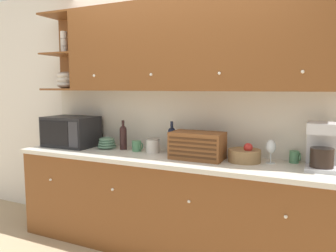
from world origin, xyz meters
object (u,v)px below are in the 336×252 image
at_px(bowl_stack_on_counter, 107,143).
at_px(wine_bottle, 172,139).
at_px(microwave, 71,131).
at_px(wine_glass, 271,147).
at_px(coffee_maker, 322,146).
at_px(mug_blue_second, 295,157).
at_px(bread_box, 197,146).
at_px(fruit_basket, 245,155).
at_px(storage_canister, 153,146).
at_px(mug, 137,146).
at_px(second_wine_bottle, 123,136).

height_order(bowl_stack_on_counter, wine_bottle, wine_bottle).
distance_m(microwave, wine_bottle, 1.14).
bearing_deg(wine_glass, coffee_maker, -8.50).
xyz_separation_m(mug_blue_second, coffee_maker, (0.20, -0.16, 0.13)).
bearing_deg(bread_box, fruit_basket, 9.46).
xyz_separation_m(bread_box, wine_glass, (0.61, 0.10, 0.02)).
height_order(bowl_stack_on_counter, bread_box, bread_box).
bearing_deg(mug_blue_second, wine_bottle, -177.29).
bearing_deg(fruit_basket, storage_canister, 179.44).
height_order(microwave, mug, microwave).
bearing_deg(coffee_maker, second_wine_bottle, 178.19).
relative_size(microwave, storage_canister, 3.88).
relative_size(second_wine_bottle, storage_canister, 2.17).
xyz_separation_m(bowl_stack_on_counter, mug, (0.36, 0.00, -0.00)).
bearing_deg(bread_box, microwave, 178.80).
bearing_deg(mug, coffee_maker, -1.23).
xyz_separation_m(microwave, mug_blue_second, (2.24, 0.17, -0.11)).
relative_size(microwave, wine_bottle, 1.74).
bearing_deg(coffee_maker, bowl_stack_on_counter, 179.07).
bearing_deg(fruit_basket, second_wine_bottle, 178.43).
height_order(mug, wine_glass, wine_glass).
xyz_separation_m(bowl_stack_on_counter, wine_bottle, (0.70, 0.07, 0.08)).
relative_size(storage_canister, fruit_basket, 0.50).
bearing_deg(mug, bread_box, -6.76).
bearing_deg(microwave, bread_box, -1.20).
height_order(mug, storage_canister, storage_canister).
xyz_separation_m(wine_glass, coffee_maker, (0.38, -0.06, 0.05)).
bearing_deg(coffee_maker, bread_box, -177.53).
height_order(second_wine_bottle, storage_canister, second_wine_bottle).
distance_m(storage_canister, bread_box, 0.49).
relative_size(wine_bottle, mug_blue_second, 3.02).
relative_size(microwave, second_wine_bottle, 1.79).
xyz_separation_m(wine_bottle, wine_glass, (0.92, -0.05, -0.00)).
height_order(bowl_stack_on_counter, second_wine_bottle, second_wine_bottle).
height_order(bowl_stack_on_counter, storage_canister, storage_canister).
bearing_deg(bread_box, coffee_maker, 2.47).
height_order(microwave, mug_blue_second, microwave).
relative_size(storage_canister, wine_glass, 0.69).
distance_m(mug, mug_blue_second, 1.46).
height_order(microwave, second_wine_bottle, microwave).
relative_size(microwave, coffee_maker, 1.46).
xyz_separation_m(wine_bottle, coffee_maker, (1.31, -0.11, 0.05)).
distance_m(fruit_basket, mug_blue_second, 0.41).
height_order(mug_blue_second, coffee_maker, coffee_maker).
distance_m(mug, fruit_basket, 1.06).
relative_size(storage_canister, coffee_maker, 0.38).
bearing_deg(bread_box, bowl_stack_on_counter, 175.77).
xyz_separation_m(storage_canister, coffee_maker, (1.47, -0.03, 0.11)).
height_order(second_wine_bottle, bread_box, second_wine_bottle).
xyz_separation_m(wine_bottle, bread_box, (0.32, -0.15, -0.02)).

